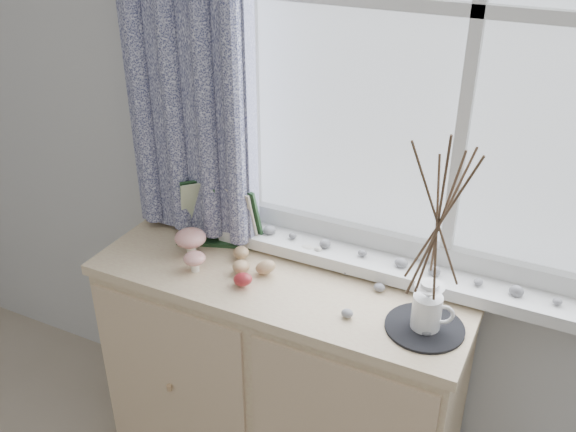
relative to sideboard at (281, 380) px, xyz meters
The scene contains 8 objects.
sideboard is the anchor object (origin of this frame).
botanical_book 0.61m from the sideboard, 164.10° to the left, with size 0.32×0.13×0.23m, color #1C3C1E, non-canonical shape.
toadstool_cluster 0.57m from the sideboard, behind, with size 0.15×0.16×0.09m.
wooden_eggs 0.46m from the sideboard, 166.83° to the right, with size 0.16×0.17×0.06m.
songbird_figurine 0.47m from the sideboard, 73.31° to the left, with size 0.12×0.05×0.06m, color silver, non-canonical shape.
crocheted_doily 0.64m from the sideboard, ahead, with size 0.22×0.22×0.01m, color black.
twig_pitcher 0.91m from the sideboard, ahead, with size 0.27×0.27×0.61m.
sideboard_pebbles 0.53m from the sideboard, ahead, with size 0.33×0.23×0.02m.
Camera 1 is at (0.60, 0.28, 1.97)m, focal length 40.00 mm.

